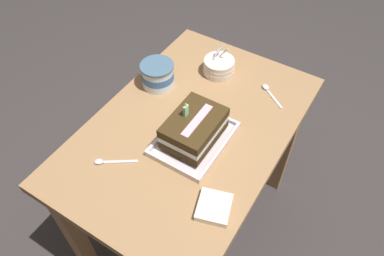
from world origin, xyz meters
The scene contains 9 objects.
ground_plane centered at (0.00, 0.00, 0.00)m, with size 8.00×8.00×0.00m, color #383333.
dining_table centered at (0.00, 0.00, 0.64)m, with size 1.02×0.68×0.77m.
foil_tray centered at (-0.05, -0.05, 0.78)m, with size 0.29×0.22×0.02m.
birthday_cake centered at (-0.05, -0.05, 0.84)m, with size 0.22×0.16×0.15m.
bowl_stack centered at (0.32, 0.06, 0.80)m, with size 0.13×0.13×0.12m.
ice_cream_tub centered at (0.12, 0.23, 0.82)m, with size 0.13×0.13×0.10m.
serving_spoon_near_tray centered at (-0.29, 0.16, 0.78)m, with size 0.10×0.13×0.01m.
serving_spoon_by_bowls centered at (0.33, -0.16, 0.78)m, with size 0.10×0.13×0.01m.
napkin_pile centered at (-0.25, -0.24, 0.78)m, with size 0.13×0.13×0.02m.
Camera 1 is at (-0.76, -0.48, 1.81)m, focal length 34.67 mm.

